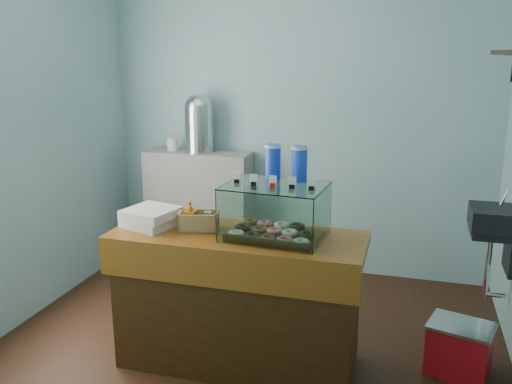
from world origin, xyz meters
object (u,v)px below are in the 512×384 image
(coffee_urn, at_px, (199,122))
(red_cooler, at_px, (459,349))
(display_case, at_px, (277,208))
(counter, at_px, (238,299))

(coffee_urn, relative_size, red_cooler, 1.19)
(coffee_urn, bearing_deg, red_cooler, -29.70)
(display_case, distance_m, red_cooler, 1.48)
(coffee_urn, height_order, red_cooler, coffee_urn)
(coffee_urn, xyz_separation_m, red_cooler, (2.27, -1.29, -1.21))
(display_case, bearing_deg, coffee_urn, 130.75)
(counter, distance_m, display_case, 0.66)
(display_case, bearing_deg, red_cooler, 15.90)
(counter, height_order, coffee_urn, coffee_urn)
(red_cooler, bearing_deg, display_case, -152.28)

